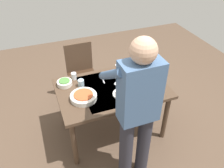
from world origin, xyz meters
TOP-DOWN VIEW (x-y plane):
  - ground_plane at (0.00, 0.00)m, footprint 6.00×6.00m
  - dining_table at (0.00, 0.00)m, footprint 1.31×0.85m
  - chair_near at (0.19, -0.81)m, footprint 0.40×0.40m
  - person_server at (0.01, 0.69)m, footprint 0.42×0.61m
  - wine_bottle at (-0.23, 0.32)m, footprint 0.07×0.07m
  - wine_glass_left at (-0.16, -0.22)m, footprint 0.07×0.07m
  - wine_glass_right at (-0.08, -0.04)m, footprint 0.07×0.07m
  - water_cup_near_left at (-0.53, 0.14)m, footprint 0.06×0.06m
  - water_cup_near_right at (0.34, -0.16)m, footprint 0.07×0.07m
  - water_cup_far_left at (0.38, -0.33)m, footprint 0.07×0.07m
  - serving_bowl_pasta at (0.37, 0.09)m, footprint 0.30×0.30m
  - side_bowl_salad at (0.52, -0.25)m, footprint 0.18×0.18m
  - dinner_plate_near at (-0.07, 0.17)m, footprint 0.23×0.23m
  - dinner_plate_far at (-0.45, -0.11)m, footprint 0.23×0.23m
  - table_knife at (0.05, -0.20)m, footprint 0.03×0.20m

SIDE VIEW (x-z plane):
  - ground_plane at x=0.00m, z-range 0.00..0.00m
  - chair_near at x=0.19m, z-range 0.07..0.98m
  - dining_table at x=0.00m, z-range 0.28..1.01m
  - table_knife at x=0.05m, z-range 0.73..0.73m
  - dinner_plate_near at x=-0.07m, z-range 0.73..0.74m
  - dinner_plate_far at x=-0.45m, z-range 0.73..0.74m
  - serving_bowl_pasta at x=0.37m, z-range 0.72..0.79m
  - side_bowl_salad at x=0.52m, z-range 0.72..0.79m
  - water_cup_near_left at x=-0.53m, z-range 0.73..0.81m
  - water_cup_far_left at x=0.38m, z-range 0.73..0.81m
  - water_cup_near_right at x=0.34m, z-range 0.73..0.81m
  - wine_glass_left at x=-0.16m, z-range 0.75..0.91m
  - wine_glass_right at x=-0.08m, z-range 0.75..0.91m
  - wine_bottle at x=-0.23m, z-range 0.69..0.98m
  - person_server at x=0.01m, z-range 0.12..1.81m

